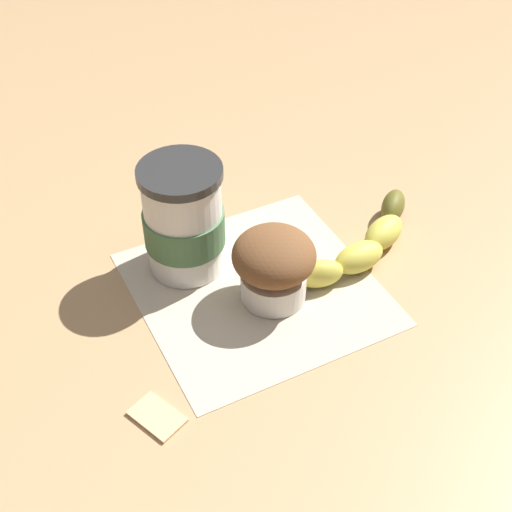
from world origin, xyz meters
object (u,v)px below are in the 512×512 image
object	(u,v)px
coffee_cup	(184,220)
muffin	(274,264)
sugar_packet	(157,416)
banana	(366,242)

from	to	relation	value
coffee_cup	muffin	bearing A→B (deg)	-43.37
muffin	sugar_packet	size ratio (longest dim) A/B	1.76
coffee_cup	banana	xyz separation A→B (m)	(0.20, -0.04, -0.05)
muffin	sugar_packet	xyz separation A→B (m)	(-0.15, -0.12, -0.04)
coffee_cup	sugar_packet	world-z (taller)	coffee_cup
coffee_cup	banana	world-z (taller)	coffee_cup
muffin	banana	bearing A→B (deg)	17.48
coffee_cup	banana	size ratio (longest dim) A/B	0.73
sugar_packet	banana	bearing A→B (deg)	30.83
sugar_packet	muffin	bearing A→B (deg)	39.65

